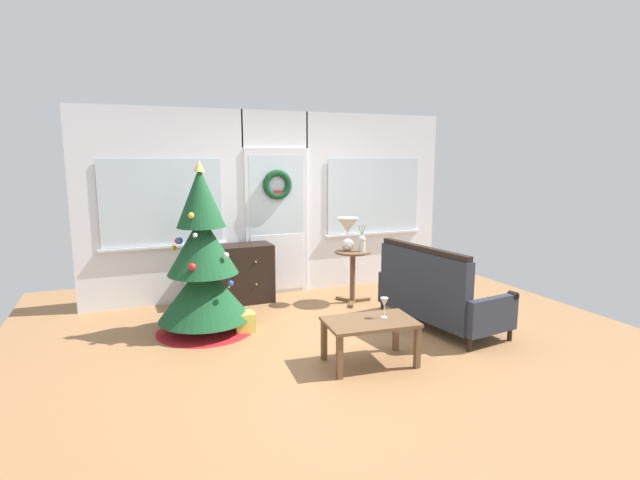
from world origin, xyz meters
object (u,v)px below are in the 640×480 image
Objects in this scene: side_table at (353,266)px; flower_vase at (362,242)px; coffee_table at (370,327)px; gift_box at (244,322)px; christmas_tree at (203,268)px; settee_sofa at (435,295)px; table_lamp at (348,229)px; wine_glass at (384,303)px; dresser_cabinet at (238,274)px.

flower_vase reaches higher than side_table.
coffee_table is 1.59m from gift_box.
side_table is at bearing 149.04° from flower_vase.
flower_vase is (2.10, 0.30, 0.10)m from christmas_tree.
gift_box is (-2.05, 0.68, -0.27)m from settee_sofa.
wine_glass is (-0.49, -1.86, -0.42)m from table_lamp.
settee_sofa is 1.31m from coffee_table.
settee_sofa reaches higher than dresser_cabinet.
gift_box is at bearing 129.55° from wine_glass.
side_table is 3.61× the size of wine_glass.
wine_glass is 1.71m from gift_box.
side_table is at bearing 73.23° from wine_glass.
settee_sofa is 3.69× the size of table_lamp.
table_lamp is at bearing -21.96° from dresser_cabinet.
flower_vase is 1.79× the size of wine_glass.
coffee_table is at bearing -172.20° from wine_glass.
wine_glass is (0.16, 0.02, 0.21)m from coffee_table.
dresser_cabinet is 2.53m from coffee_table.
settee_sofa reaches higher than side_table.
coffee_table is at bearing -114.37° from flower_vase.
flower_vase is at bearing -30.96° from side_table.
side_table is 3.23× the size of gift_box.
settee_sofa is at bearing -73.54° from flower_vase.
side_table is at bearing -22.51° from dresser_cabinet.
flower_vase is (0.10, -0.06, 0.32)m from side_table.
flower_vase is at bearing 69.78° from wine_glass.
christmas_tree reaches higher than settee_sofa.
table_lamp reaches higher than settee_sofa.
table_lamp is 0.50× the size of coffee_table.
flower_vase is at bearing -23.11° from dresser_cabinet.
wine_glass is at bearing 7.80° from coffee_table.
wine_glass is (0.86, -2.41, 0.18)m from dresser_cabinet.
gift_box is (0.40, -0.19, -0.61)m from christmas_tree.
dresser_cabinet reaches higher than side_table.
gift_box is at bearing -163.94° from flower_vase.
side_table is 1.98m from coffee_table.
dresser_cabinet is at bearing 106.06° from coffee_table.
wine_glass is at bearing -70.37° from dresser_cabinet.
flower_vase is 1.90m from wine_glass.
coffee_table is 4.02× the size of gift_box.
flower_vase reaches higher than dresser_cabinet.
settee_sofa is at bearing -44.35° from dresser_cabinet.
table_lamp is 2.26× the size of wine_glass.
flower_vase is (1.51, -0.64, 0.43)m from dresser_cabinet.
settee_sofa is 1.50m from table_lamp.
christmas_tree reaches higher than coffee_table.
table_lamp is 1.97m from wine_glass.
christmas_tree is 2.69× the size of side_table.
side_table reaches higher than coffee_table.
dresser_cabinet is at bearing 80.31° from gift_box.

